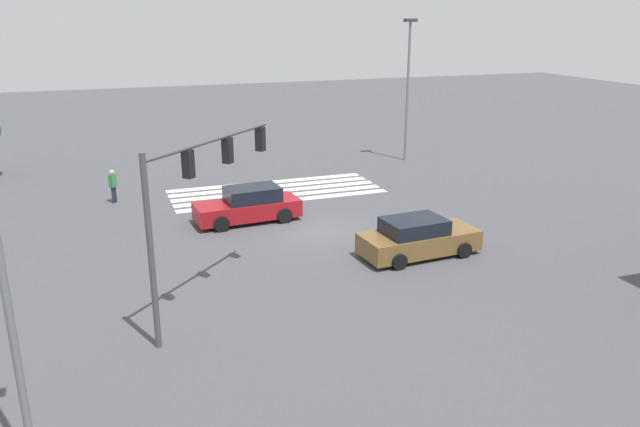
# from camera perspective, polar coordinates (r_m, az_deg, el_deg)

# --- Properties ---
(ground_plane) EXTENTS (122.00, 122.00, 0.00)m
(ground_plane) POSITION_cam_1_polar(r_m,az_deg,el_deg) (27.67, -0.00, -1.62)
(ground_plane) COLOR #47474C
(crosswalk_markings) EXTENTS (11.29, 4.40, 0.01)m
(crosswalk_markings) POSITION_cam_1_polar(r_m,az_deg,el_deg) (33.99, -4.03, 2.06)
(crosswalk_markings) COLOR silver
(crosswalk_markings) RESTS_ON ground_plane
(traffic_signal_mast) EXTENTS (4.69, 4.69, 5.74)m
(traffic_signal_mast) POSITION_cam_1_polar(r_m,az_deg,el_deg) (19.17, -11.09, 2.61)
(traffic_signal_mast) COLOR #47474C
(traffic_signal_mast) RESTS_ON ground_plane
(car_1) EXTENTS (4.91, 2.29, 1.62)m
(car_1) POSITION_cam_1_polar(r_m,az_deg,el_deg) (28.95, -6.54, 0.74)
(car_1) COLOR maroon
(car_1) RESTS_ON ground_plane
(car_2) EXTENTS (4.88, 2.39, 1.55)m
(car_2) POSITION_cam_1_polar(r_m,az_deg,el_deg) (25.01, 8.94, -2.23)
(car_2) COLOR brown
(car_2) RESTS_ON ground_plane
(pedestrian) EXTENTS (0.41, 0.41, 1.72)m
(pedestrian) POSITION_cam_1_polar(r_m,az_deg,el_deg) (33.25, -18.40, 2.54)
(pedestrian) COLOR #232842
(pedestrian) RESTS_ON ground_plane
(street_light_pole_b) EXTENTS (0.80, 0.36, 8.91)m
(street_light_pole_b) POSITION_cam_1_polar(r_m,az_deg,el_deg) (40.82, 8.06, 12.12)
(street_light_pole_b) COLOR slate
(street_light_pole_b) RESTS_ON ground_plane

